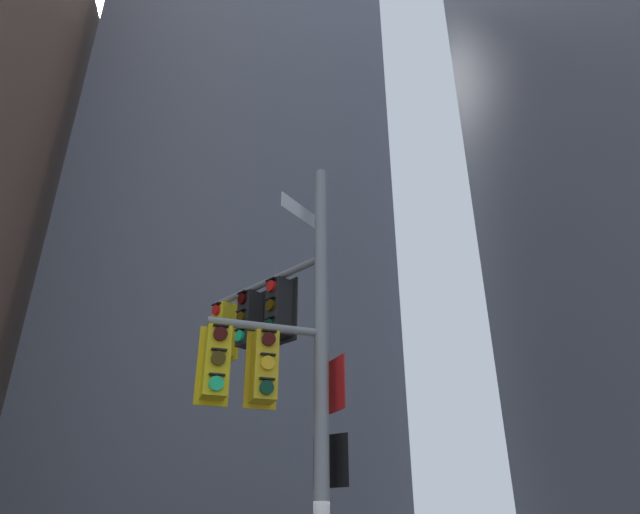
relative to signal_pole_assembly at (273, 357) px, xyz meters
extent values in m
cube|color=slate|center=(-1.29, 23.22, 11.77)|extent=(16.23, 16.23, 32.75)
cylinder|color=gray|center=(0.69, -0.50, -0.68)|extent=(0.22, 0.22, 7.85)
cylinder|color=gray|center=(-0.17, 0.67, 1.56)|extent=(1.81, 2.41, 0.12)
cylinder|color=gray|center=(-0.17, -0.65, 0.27)|extent=(1.74, 0.43, 0.12)
cube|color=black|center=(0.24, 0.43, 0.96)|extent=(0.31, 0.40, 1.14)
cube|color=black|center=(0.09, 0.32, 0.96)|extent=(0.48, 0.48, 1.00)
cylinder|color=red|center=(-0.07, 0.20, 1.31)|extent=(0.17, 0.20, 0.20)
cube|color=black|center=(-0.08, 0.20, 1.43)|extent=(0.19, 0.22, 0.02)
cylinder|color=#3C2C06|center=(-0.07, 0.20, 0.96)|extent=(0.17, 0.20, 0.20)
cube|color=black|center=(-0.08, 0.20, 1.08)|extent=(0.19, 0.22, 0.02)
cylinder|color=#06311C|center=(-0.07, 0.20, 0.61)|extent=(0.17, 0.20, 0.20)
cube|color=black|center=(-0.08, 0.20, 0.73)|extent=(0.19, 0.22, 0.02)
cube|color=black|center=(-0.23, 1.07, 0.96)|extent=(0.31, 0.40, 1.14)
cube|color=black|center=(-0.38, 0.96, 0.96)|extent=(0.48, 0.48, 1.00)
cylinder|color=#360605|center=(-0.55, 0.84, 1.31)|extent=(0.17, 0.20, 0.20)
cube|color=black|center=(-0.55, 0.84, 1.43)|extent=(0.19, 0.22, 0.02)
cylinder|color=#3C2C06|center=(-0.55, 0.84, 0.96)|extent=(0.17, 0.20, 0.20)
cube|color=black|center=(-0.55, 0.84, 1.08)|extent=(0.19, 0.22, 0.02)
cylinder|color=#19C672|center=(-0.55, 0.84, 0.61)|extent=(0.17, 0.20, 0.20)
cube|color=black|center=(-0.55, 0.84, 0.73)|extent=(0.19, 0.22, 0.02)
cube|color=yellow|center=(-0.70, 1.72, 0.96)|extent=(0.31, 0.40, 1.14)
cube|color=yellow|center=(-0.86, 1.60, 0.96)|extent=(0.48, 0.48, 1.00)
cylinder|color=red|center=(-1.02, 1.48, 1.31)|extent=(0.17, 0.20, 0.20)
cube|color=black|center=(-1.02, 1.48, 1.43)|extent=(0.19, 0.22, 0.02)
cylinder|color=#3C2C06|center=(-1.02, 1.48, 0.96)|extent=(0.17, 0.20, 0.20)
cube|color=black|center=(-1.02, 1.48, 1.08)|extent=(0.19, 0.22, 0.02)
cylinder|color=#06311C|center=(-1.02, 1.48, 0.61)|extent=(0.17, 0.20, 0.20)
cube|color=black|center=(-1.02, 1.48, 0.73)|extent=(0.19, 0.22, 0.02)
cube|color=gold|center=(-0.20, -0.47, -0.33)|extent=(0.48, 0.11, 1.14)
cube|color=gold|center=(-0.17, -0.65, -0.33)|extent=(0.40, 0.40, 1.00)
cylinder|color=#360605|center=(-0.13, -0.85, 0.02)|extent=(0.21, 0.09, 0.20)
cube|color=black|center=(-0.13, -0.86, 0.14)|extent=(0.23, 0.11, 0.02)
cylinder|color=yellow|center=(-0.13, -0.85, -0.33)|extent=(0.21, 0.09, 0.20)
cube|color=black|center=(-0.13, -0.86, -0.21)|extent=(0.23, 0.11, 0.02)
cylinder|color=#06311C|center=(-0.13, -0.85, -0.68)|extent=(0.21, 0.09, 0.20)
cube|color=black|center=(-0.13, -0.86, -0.56)|extent=(0.23, 0.11, 0.02)
cube|color=yellow|center=(-0.89, -0.59, -0.33)|extent=(0.48, 0.11, 1.14)
cube|color=yellow|center=(-0.86, -0.78, -0.33)|extent=(0.40, 0.40, 1.00)
cylinder|color=#360605|center=(-0.82, -0.97, 0.02)|extent=(0.21, 0.09, 0.20)
cube|color=black|center=(-0.82, -0.98, 0.14)|extent=(0.23, 0.11, 0.02)
cylinder|color=#3C2C06|center=(-0.82, -0.97, -0.33)|extent=(0.21, 0.09, 0.20)
cube|color=black|center=(-0.82, -0.98, -0.21)|extent=(0.23, 0.11, 0.02)
cylinder|color=#19C672|center=(-0.82, -0.97, -0.68)|extent=(0.21, 0.09, 0.20)
cube|color=black|center=(-0.82, -0.98, -0.56)|extent=(0.23, 0.11, 0.02)
cube|color=white|center=(0.43, -0.26, 2.50)|extent=(0.90, 0.95, 0.28)
cube|color=#19479E|center=(0.43, -0.26, 2.50)|extent=(0.87, 0.91, 0.24)
cube|color=red|center=(0.90, -0.44, -0.51)|extent=(0.20, 0.62, 0.80)
cube|color=white|center=(0.90, -0.44, -0.51)|extent=(0.18, 0.58, 0.76)
cube|color=black|center=(0.84, -0.34, -1.57)|extent=(0.44, 0.43, 0.72)
cube|color=white|center=(0.84, -0.34, -1.57)|extent=(0.41, 0.40, 0.68)
camera|label=1|loc=(-0.57, -8.67, -2.58)|focal=31.78mm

